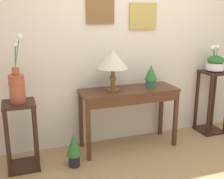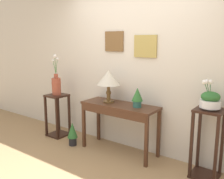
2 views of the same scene
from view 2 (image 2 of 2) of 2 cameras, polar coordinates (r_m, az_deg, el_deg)
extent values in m
cube|color=beige|center=(3.88, 5.80, 6.45)|extent=(9.00, 0.10, 2.80)
cube|color=brown|center=(4.03, 0.48, 10.89)|extent=(0.35, 0.02, 0.31)
cube|color=#9D91A3|center=(4.03, 0.44, 10.89)|extent=(0.28, 0.01, 0.25)
cube|color=tan|center=(3.73, 7.57, 9.72)|extent=(0.37, 0.02, 0.32)
cube|color=#519A5C|center=(3.73, 7.53, 9.72)|extent=(0.29, 0.01, 0.26)
cube|color=#472819|center=(3.79, 1.74, -3.60)|extent=(1.20, 0.44, 0.03)
cube|color=#472819|center=(3.66, -0.04, -5.26)|extent=(1.14, 0.03, 0.10)
cube|color=#472819|center=(4.11, -6.41, -8.09)|extent=(0.04, 0.04, 0.73)
cube|color=#472819|center=(3.48, 7.81, -11.71)|extent=(0.05, 0.04, 0.73)
cube|color=#472819|center=(4.37, -3.09, -6.84)|extent=(0.04, 0.04, 0.73)
cube|color=#472819|center=(3.79, 10.54, -9.86)|extent=(0.05, 0.04, 0.73)
cylinder|color=brown|center=(3.90, -0.78, -2.72)|extent=(0.17, 0.17, 0.02)
cylinder|color=brown|center=(3.89, -0.78, -1.65)|extent=(0.06, 0.06, 0.12)
sphere|color=brown|center=(3.87, -0.79, -0.74)|extent=(0.08, 0.08, 0.08)
cylinder|color=brown|center=(3.86, -0.79, 0.16)|extent=(0.05, 0.05, 0.12)
cone|color=beige|center=(3.83, -0.79, 2.70)|extent=(0.36, 0.36, 0.22)
cylinder|color=#2D665B|center=(3.63, 5.74, -3.28)|extent=(0.12, 0.12, 0.09)
cone|color=#2D662D|center=(3.60, 5.78, -1.10)|extent=(0.16, 0.16, 0.19)
cube|color=black|center=(4.57, -12.43, -1.33)|extent=(0.34, 0.34, 0.03)
cube|color=black|center=(4.78, -12.06, -9.95)|extent=(0.34, 0.34, 0.03)
cube|color=black|center=(4.68, -14.78, -5.78)|extent=(0.04, 0.03, 0.70)
cube|color=black|center=(4.47, -12.40, -6.49)|extent=(0.04, 0.03, 0.70)
cube|color=black|center=(4.86, -12.10, -5.04)|extent=(0.04, 0.04, 0.70)
cube|color=black|center=(4.65, -9.69, -5.67)|extent=(0.04, 0.04, 0.70)
cylinder|color=#9E4733|center=(4.54, -12.52, 0.70)|extent=(0.16, 0.16, 0.30)
sphere|color=#9E4733|center=(4.53, -12.55, 1.51)|extent=(0.17, 0.17, 0.17)
cylinder|color=#9E4733|center=(4.51, -12.61, 3.03)|extent=(0.07, 0.07, 0.07)
cylinder|color=#387A38|center=(4.46, -12.94, 4.97)|extent=(0.03, 0.08, 0.24)
sphere|color=white|center=(4.42, -13.25, 6.46)|extent=(0.05, 0.05, 0.05)
cylinder|color=#387A38|center=(4.49, -12.48, 5.14)|extent=(0.04, 0.03, 0.26)
sphere|color=white|center=(4.47, -12.32, 6.80)|extent=(0.05, 0.05, 0.05)
cylinder|color=#387A38|center=(4.45, -12.75, 5.43)|extent=(0.07, 0.07, 0.32)
sphere|color=white|center=(4.39, -12.86, 7.41)|extent=(0.06, 0.06, 0.06)
cube|color=black|center=(3.28, 21.28, -4.43)|extent=(0.34, 0.34, 0.03)
cube|color=black|center=(3.59, 20.28, -17.80)|extent=(0.34, 0.34, 0.03)
cube|color=black|center=(3.32, 17.59, -11.85)|extent=(0.04, 0.04, 0.83)
cube|color=black|center=(3.25, 22.59, -12.71)|extent=(0.04, 0.04, 0.83)
cube|color=black|center=(3.58, 19.14, -10.24)|extent=(0.04, 0.04, 0.83)
cube|color=black|center=(3.51, 23.77, -10.98)|extent=(0.04, 0.04, 0.83)
cylinder|color=silver|center=(3.27, 21.32, -4.00)|extent=(0.11, 0.11, 0.02)
cylinder|color=silver|center=(3.26, 21.39, -3.02)|extent=(0.25, 0.25, 0.10)
ellipsoid|color=#2D662D|center=(3.24, 21.49, -1.53)|extent=(0.22, 0.22, 0.12)
cylinder|color=#2D662D|center=(3.20, 21.10, -0.28)|extent=(0.05, 0.07, 0.23)
sphere|color=white|center=(3.15, 20.74, 1.70)|extent=(0.05, 0.05, 0.05)
cylinder|color=#2D662D|center=(3.24, 21.42, -0.30)|extent=(0.04, 0.04, 0.21)
sphere|color=white|center=(3.24, 21.40, 1.61)|extent=(0.06, 0.06, 0.06)
cylinder|color=#2D662D|center=(3.23, 20.85, -0.32)|extent=(0.09, 0.02, 0.21)
sphere|color=white|center=(3.22, 20.25, 1.58)|extent=(0.06, 0.06, 0.06)
cylinder|color=black|center=(4.29, -8.91, -11.54)|extent=(0.13, 0.13, 0.14)
cone|color=#2D662D|center=(4.22, -8.99, -9.06)|extent=(0.17, 0.17, 0.25)
camera|label=1|loc=(3.39, -55.37, 5.99)|focal=45.59mm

